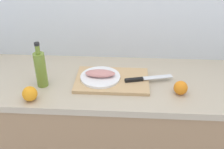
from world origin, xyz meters
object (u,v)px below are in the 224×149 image
at_px(fish_fillet, 100,73).
at_px(chef_knife, 143,79).
at_px(cutting_board, 112,80).
at_px(olive_oil_bottle, 41,69).
at_px(white_plate, 100,77).
at_px(orange_0, 30,94).

distance_m(fish_fillet, chef_knife, 0.25).
height_order(cutting_board, olive_oil_bottle, olive_oil_bottle).
height_order(white_plate, orange_0, orange_0).
height_order(white_plate, chef_knife, chef_knife).
bearing_deg(chef_knife, orange_0, -174.88).
height_order(chef_knife, olive_oil_bottle, olive_oil_bottle).
distance_m(olive_oil_bottle, orange_0, 0.17).
height_order(fish_fillet, orange_0, orange_0).
bearing_deg(fish_fillet, chef_knife, -2.10).
distance_m(white_plate, chef_knife, 0.25).
relative_size(white_plate, fish_fillet, 1.33).
distance_m(cutting_board, olive_oil_bottle, 0.42).
xyz_separation_m(chef_knife, orange_0, (-0.61, -0.20, 0.01)).
height_order(chef_knife, orange_0, orange_0).
distance_m(cutting_board, fish_fillet, 0.08).
relative_size(fish_fillet, orange_0, 2.20).
bearing_deg(chef_knife, white_plate, 164.56).
bearing_deg(fish_fillet, white_plate, 90.00).
relative_size(cutting_board, orange_0, 5.36).
height_order(white_plate, olive_oil_bottle, olive_oil_bottle).
xyz_separation_m(white_plate, olive_oil_bottle, (-0.33, -0.07, 0.08)).
bearing_deg(fish_fillet, orange_0, -149.25).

